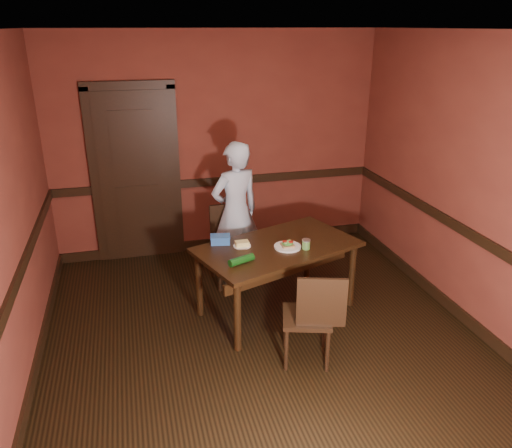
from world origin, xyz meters
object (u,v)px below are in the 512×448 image
sandwich_plate (288,246)px  food_tub (220,239)px  chair_far (231,246)px  person (235,212)px  chair_near (307,315)px  cheese_saucer (242,244)px  sauce_jar (306,244)px  dining_table (277,278)px

sandwich_plate → food_tub: 0.67m
chair_far → person: size_ratio=0.55×
chair_near → cheese_saucer: chair_near is taller
chair_near → sandwich_plate: size_ratio=3.31×
person → sandwich_plate: size_ratio=6.07×
person → sauce_jar: bearing=98.9°
dining_table → chair_near: 0.84m
dining_table → chair_far: (-0.32, 0.71, 0.07)m
chair_near → sauce_jar: bearing=-91.2°
cheese_saucer → food_tub: 0.23m
chair_near → sandwich_plate: bearing=-77.7°
person → sauce_jar: (0.48, -0.98, -0.02)m
chair_far → sandwich_plate: (0.40, -0.79, 0.31)m
dining_table → chair_near: chair_near is taller
chair_near → sandwich_plate: chair_near is taller
dining_table → chair_near: bearing=-108.7°
cheese_saucer → dining_table: bearing=-10.1°
sauce_jar → cheese_saucer: 0.62m
chair_near → person: size_ratio=0.55×
chair_far → person: person is taller
chair_near → cheese_saucer: size_ratio=5.06×
person → food_tub: bearing=48.3°
cheese_saucer → sandwich_plate: bearing=-18.1°
dining_table → food_tub: 0.69m
chair_far → sandwich_plate: chair_far is taller
sauce_jar → cheese_saucer: bearing=160.3°
chair_far → cheese_saucer: chair_far is taller
sandwich_plate → food_tub: (-0.61, 0.26, 0.02)m
sauce_jar → food_tub: (-0.77, 0.33, -0.01)m
person → dining_table: bearing=88.8°
dining_table → chair_far: chair_far is taller
food_tub → chair_near: bearing=-51.9°
sauce_jar → food_tub: bearing=156.6°
cheese_saucer → person: bearing=82.2°
sandwich_plate → sauce_jar: 0.18m
person → cheese_saucer: bearing=65.1°
chair_far → food_tub: chair_far is taller
chair_near → person: (-0.25, 1.67, 0.36)m
chair_far → person: (0.09, 0.12, 0.36)m
person → cheese_saucer: person is taller
sandwich_plate → sauce_jar: (0.16, -0.07, 0.03)m
food_tub → cheese_saucer: bearing=-23.4°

